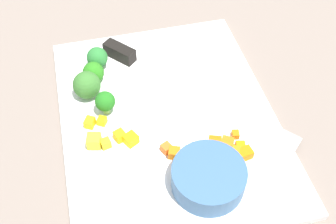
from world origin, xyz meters
TOP-DOWN VIEW (x-y plane):
  - ground_plane at (0.00, 0.00)m, footprint 4.00×4.00m
  - cutting_board at (0.00, 0.00)m, footprint 0.40×0.31m
  - prep_bowl at (-0.12, -0.02)m, footprint 0.10×0.10m
  - chef_knife at (0.08, -0.01)m, footprint 0.28×0.25m
  - carrot_dice_0 at (-0.09, -0.09)m, footprint 0.02×0.02m
  - carrot_dice_1 at (-0.07, 0.01)m, footprint 0.02×0.02m
  - carrot_dice_2 at (-0.06, 0.02)m, footprint 0.02×0.02m
  - carrot_dice_3 at (-0.07, -0.07)m, footprint 0.02×0.02m
  - carrot_dice_4 at (-0.06, -0.08)m, footprint 0.01×0.01m
  - carrot_dice_5 at (-0.07, -0.05)m, footprint 0.02×0.02m
  - carrot_dice_6 at (-0.08, -0.08)m, footprint 0.01×0.01m
  - carrot_dice_7 at (-0.09, -0.07)m, footprint 0.02×0.02m
  - pepper_dice_0 at (0.01, 0.11)m, footprint 0.02×0.02m
  - pepper_dice_1 at (-0.03, 0.06)m, footprint 0.02×0.02m
  - pepper_dice_2 at (-0.03, 0.10)m, footprint 0.02×0.02m
  - pepper_dice_3 at (-0.03, 0.11)m, footprint 0.02×0.02m
  - pepper_dice_4 at (0.01, 0.10)m, footprint 0.02×0.02m
  - pepper_dice_5 at (-0.02, 0.08)m, footprint 0.02×0.02m
  - broccoli_floret_0 at (0.07, 0.11)m, footprint 0.04×0.04m
  - broccoli_floret_1 at (0.03, 0.09)m, footprint 0.03×0.03m
  - broccoli_floret_2 at (0.10, 0.10)m, footprint 0.03×0.03m
  - broccoli_floret_3 at (0.13, 0.09)m, footprint 0.03×0.03m

SIDE VIEW (x-z plane):
  - ground_plane at x=0.00m, z-range 0.00..0.00m
  - cutting_board at x=0.00m, z-range 0.00..0.01m
  - carrot_dice_4 at x=-0.06m, z-range 0.01..0.02m
  - pepper_dice_4 at x=0.01m, z-range 0.01..0.02m
  - carrot_dice_6 at x=-0.08m, z-range 0.01..0.02m
  - carrot_dice_2 at x=-0.06m, z-range 0.01..0.02m
  - pepper_dice_2 at x=-0.03m, z-range 0.01..0.02m
  - pepper_dice_0 at x=0.01m, z-range 0.01..0.03m
  - carrot_dice_0 at x=-0.09m, z-range 0.01..0.03m
  - carrot_dice_1 at x=-0.07m, z-range 0.01..0.03m
  - carrot_dice_7 at x=-0.09m, z-range 0.01..0.03m
  - pepper_dice_5 at x=-0.02m, z-range 0.01..0.03m
  - pepper_dice_1 at x=-0.03m, z-range 0.01..0.03m
  - carrot_dice_5 at x=-0.07m, z-range 0.01..0.03m
  - carrot_dice_3 at x=-0.07m, z-range 0.01..0.03m
  - chef_knife at x=0.08m, z-range 0.01..0.03m
  - pepper_dice_3 at x=-0.03m, z-range 0.01..0.03m
  - prep_bowl at x=-0.12m, z-range 0.01..0.05m
  - broccoli_floret_2 at x=0.10m, z-range 0.01..0.05m
  - broccoli_floret_3 at x=0.13m, z-range 0.01..0.05m
  - broccoli_floret_0 at x=0.07m, z-range 0.01..0.05m
  - broccoli_floret_1 at x=0.03m, z-range 0.02..0.05m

